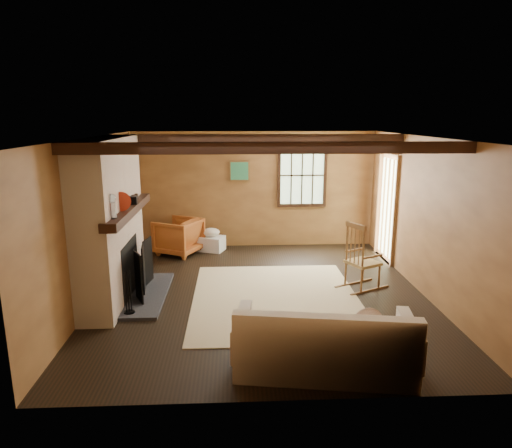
{
  "coord_description": "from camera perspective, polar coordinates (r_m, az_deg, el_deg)",
  "views": [
    {
      "loc": [
        -0.41,
        -6.65,
        2.7
      ],
      "look_at": [
        -0.07,
        0.4,
        1.03
      ],
      "focal_mm": 32.0,
      "sensor_mm": 36.0,
      "label": 1
    }
  ],
  "objects": [
    {
      "name": "firewood_pile",
      "position": [
        9.63,
        -11.43,
        -2.51
      ],
      "size": [
        0.61,
        0.11,
        0.22
      ],
      "color": "#513B23",
      "rests_on": "ground"
    },
    {
      "name": "ground",
      "position": [
        7.19,
        0.72,
        -8.71
      ],
      "size": [
        5.5,
        5.5,
        0.0
      ],
      "primitive_type": "plane",
      "color": "black",
      "rests_on": "ground"
    },
    {
      "name": "rug",
      "position": [
        7.02,
        2.48,
        -9.27
      ],
      "size": [
        2.5,
        3.0,
        0.01
      ],
      "primitive_type": "cube",
      "color": "#CDB589",
      "rests_on": "ground"
    },
    {
      "name": "laundry_basket",
      "position": [
        9.41,
        -5.6,
        -2.44
      ],
      "size": [
        0.6,
        0.53,
        0.3
      ],
      "primitive_type": "cube",
      "rotation": [
        0.0,
        0.0,
        -0.36
      ],
      "color": "white",
      "rests_on": "ground"
    },
    {
      "name": "room_envelope",
      "position": [
        7.02,
        2.44,
        4.6
      ],
      "size": [
        5.02,
        5.52,
        2.44
      ],
      "color": "#A26A39",
      "rests_on": "ground"
    },
    {
      "name": "basket_pillow",
      "position": [
        9.35,
        -5.64,
        -1.03
      ],
      "size": [
        0.4,
        0.35,
        0.18
      ],
      "primitive_type": "ellipsoid",
      "rotation": [
        0.0,
        0.0,
        -0.21
      ],
      "color": "white",
      "rests_on": "laundry_basket"
    },
    {
      "name": "rocking_chair",
      "position": [
        7.46,
        13.0,
        -4.47
      ],
      "size": [
        0.89,
        0.73,
        1.1
      ],
      "rotation": [
        0.0,
        0.0,
        2.05
      ],
      "color": "#A77F51",
      "rests_on": "ground"
    },
    {
      "name": "sofa",
      "position": [
        5.13,
        8.6,
        -14.98
      ],
      "size": [
        2.03,
        1.13,
        0.78
      ],
      "rotation": [
        0.0,
        0.0,
        -0.15
      ],
      "color": "white",
      "rests_on": "ground"
    },
    {
      "name": "fireplace",
      "position": [
        7.07,
        -17.55,
        -0.33
      ],
      "size": [
        1.02,
        2.3,
        2.4
      ],
      "color": "#9D5E3D",
      "rests_on": "ground"
    },
    {
      "name": "armchair",
      "position": [
        9.22,
        -9.67,
        -1.53
      ],
      "size": [
        1.06,
        1.05,
        0.72
      ],
      "primitive_type": "imported",
      "rotation": [
        0.0,
        0.0,
        -2.06
      ],
      "color": "#BF6026",
      "rests_on": "ground"
    }
  ]
}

